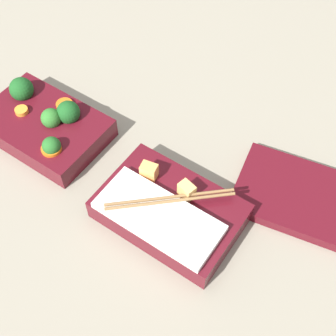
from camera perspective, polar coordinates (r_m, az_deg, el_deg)
The scene contains 4 objects.
ground_plane at distance 0.80m, azimuth -7.85°, elevation -0.45°, with size 3.00×3.00×0.00m, color gray.
bento_tray_vegetable at distance 0.86m, azimuth -14.81°, elevation 5.21°, with size 0.22×0.14×0.07m.
bento_tray_rice at distance 0.73m, azimuth 0.06°, elevation -5.26°, with size 0.22×0.14×0.06m.
bento_lid at distance 0.79m, azimuth 16.01°, elevation -3.43°, with size 0.21×0.14×0.02m, color #510F19.
Camera 1 is at (0.35, -0.32, 0.65)m, focal length 50.00 mm.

